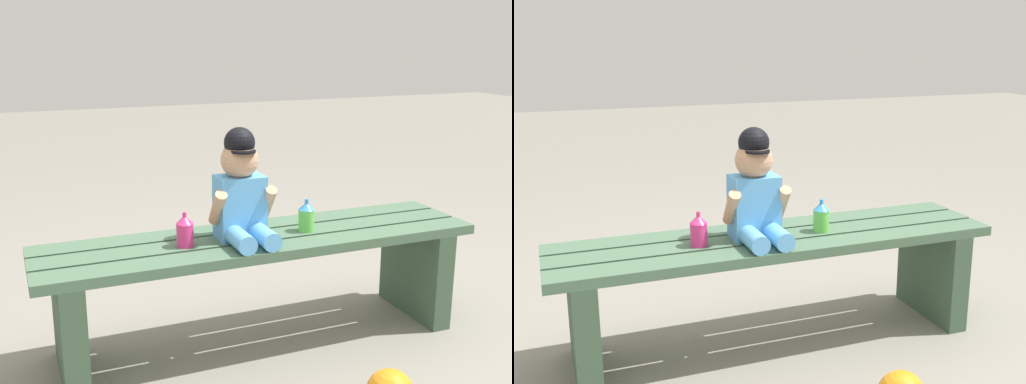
{
  "view_description": "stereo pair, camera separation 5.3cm",
  "coord_description": "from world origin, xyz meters",
  "views": [
    {
      "loc": [
        -0.85,
        -2.04,
        1.15
      ],
      "look_at": [
        -0.04,
        -0.05,
        0.61
      ],
      "focal_mm": 44.28,
      "sensor_mm": 36.0,
      "label": 1
    },
    {
      "loc": [
        -0.8,
        -2.06,
        1.15
      ],
      "look_at": [
        -0.04,
        -0.05,
        0.61
      ],
      "focal_mm": 44.28,
      "sensor_mm": 36.0,
      "label": 2
    }
  ],
  "objects": [
    {
      "name": "ground_plane",
      "position": [
        0.0,
        0.0,
        0.0
      ],
      "size": [
        16.0,
        16.0,
        0.0
      ],
      "primitive_type": "plane",
      "color": "gray"
    },
    {
      "name": "sippy_cup_right",
      "position": [
        0.18,
        -0.02,
        0.49
      ],
      "size": [
        0.06,
        0.06,
        0.12
      ],
      "color": "#66CC4C",
      "rests_on": "park_bench"
    },
    {
      "name": "sippy_cup_left",
      "position": [
        -0.29,
        -0.02,
        0.49
      ],
      "size": [
        0.06,
        0.06,
        0.12
      ],
      "color": "#E5337F",
      "rests_on": "park_bench"
    },
    {
      "name": "child_figure",
      "position": [
        -0.08,
        -0.01,
        0.6
      ],
      "size": [
        0.23,
        0.27,
        0.4
      ],
      "color": "#59A5E5",
      "rests_on": "park_bench"
    },
    {
      "name": "park_bench",
      "position": [
        0.0,
        0.0,
        0.29
      ],
      "size": [
        1.64,
        0.39,
        0.43
      ],
      "color": "#47664C",
      "rests_on": "ground_plane"
    }
  ]
}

